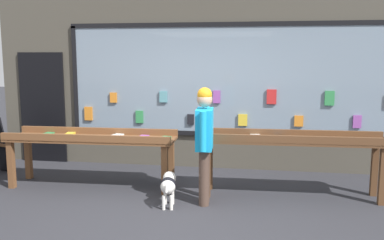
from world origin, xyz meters
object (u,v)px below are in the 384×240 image
(display_table_right, at_px, (292,145))
(small_dog, at_px, (168,185))
(display_table_left, at_px, (92,142))
(person_browsing, at_px, (204,137))

(display_table_right, bearing_deg, small_dog, -157.63)
(display_table_left, relative_size, person_browsing, 1.63)
(display_table_right, bearing_deg, person_browsing, -156.92)
(display_table_right, distance_m, small_dog, 1.87)
(display_table_left, xyz_separation_m, small_dog, (1.38, -0.69, -0.41))
(display_table_left, distance_m, display_table_right, 3.05)
(display_table_right, relative_size, person_browsing, 1.63)
(display_table_left, distance_m, small_dog, 1.60)
(display_table_left, xyz_separation_m, person_browsing, (1.85, -0.52, 0.23))
(person_browsing, bearing_deg, small_dog, 106.60)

